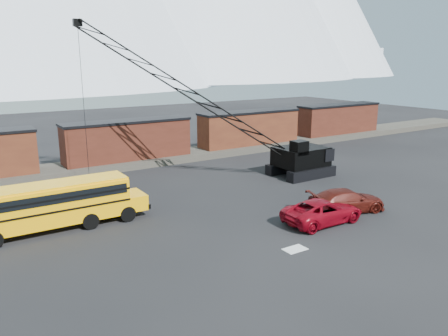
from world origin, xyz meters
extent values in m
plane|color=black|center=(0.00, 0.00, 0.00)|extent=(160.00, 160.00, 0.00)
cube|color=#4E4940|center=(0.00, 22.00, 0.35)|extent=(120.00, 5.00, 0.70)
cube|color=black|center=(-11.80, 22.00, 1.00)|extent=(2.20, 2.40, 0.60)
cube|color=#4B1F15|center=(0.00, 22.00, 2.70)|extent=(13.50, 2.90, 4.00)
cube|color=black|center=(0.00, 22.00, 4.75)|extent=(13.70, 3.10, 0.25)
cube|color=black|center=(-4.20, 22.00, 1.00)|extent=(2.20, 2.40, 0.60)
cube|color=black|center=(4.20, 22.00, 1.00)|extent=(2.20, 2.40, 0.60)
cube|color=#411B12|center=(16.00, 22.00, 2.70)|extent=(13.50, 2.90, 4.00)
cube|color=black|center=(16.00, 22.00, 4.75)|extent=(13.70, 3.10, 0.25)
cube|color=black|center=(11.80, 22.00, 1.00)|extent=(2.20, 2.40, 0.60)
cube|color=black|center=(20.20, 22.00, 1.00)|extent=(2.20, 2.40, 0.60)
cube|color=#4B1F15|center=(32.00, 22.00, 2.70)|extent=(13.50, 2.90, 4.00)
cube|color=black|center=(32.00, 22.00, 4.75)|extent=(13.70, 3.10, 0.25)
cube|color=black|center=(27.80, 22.00, 1.00)|extent=(2.20, 2.40, 0.60)
cube|color=black|center=(36.20, 22.00, 1.00)|extent=(2.20, 2.40, 0.60)
cube|color=silver|center=(0.50, -4.00, 0.01)|extent=(1.40, 0.90, 0.02)
cube|color=#FAAB05|center=(-11.02, 7.02, 1.80)|extent=(10.00, 2.50, 2.50)
cube|color=#FAAB05|center=(-5.42, 7.02, 1.10)|extent=(1.60, 2.30, 1.10)
cube|color=#FAAB05|center=(-11.02, 7.02, 3.10)|extent=(10.00, 2.30, 0.18)
cube|color=black|center=(-11.02, 5.76, 2.50)|extent=(9.60, 0.05, 0.65)
cube|color=black|center=(-11.02, 8.28, 2.50)|extent=(9.60, 0.05, 0.65)
cube|color=black|center=(-4.57, 7.02, 0.80)|extent=(0.15, 2.45, 0.35)
cylinder|color=black|center=(-8.82, 5.87, 0.55)|extent=(1.10, 0.35, 1.10)
cylinder|color=black|center=(-8.82, 8.17, 0.55)|extent=(1.10, 0.35, 1.10)
cylinder|color=black|center=(-6.22, 5.87, 0.55)|extent=(1.10, 0.35, 1.10)
cylinder|color=black|center=(-6.22, 8.17, 0.55)|extent=(1.10, 0.35, 1.10)
imported|color=maroon|center=(5.10, -1.65, 0.83)|extent=(6.04, 2.87, 1.67)
imported|color=#4A130D|center=(8.24, -0.98, 0.86)|extent=(6.31, 3.82, 1.71)
cube|color=black|center=(12.66, 7.25, 0.50)|extent=(5.50, 1.00, 1.00)
cube|color=black|center=(12.66, 10.45, 0.50)|extent=(5.50, 1.00, 1.00)
cube|color=black|center=(12.66, 8.85, 1.90)|extent=(4.80, 3.60, 1.80)
cube|color=black|center=(14.66, 8.85, 2.10)|extent=(1.20, 3.80, 1.20)
cube|color=black|center=(11.26, 7.65, 3.10)|extent=(1.40, 1.20, 1.30)
cube|color=black|center=(11.26, 7.10, 3.10)|extent=(1.20, 0.06, 0.90)
cube|color=black|center=(-5.84, 16.47, 14.04)|extent=(0.70, 0.50, 0.60)
cylinder|color=black|center=(-5.84, 16.47, 7.02)|extent=(0.04, 0.04, 13.74)
cube|color=black|center=(-5.84, 16.47, 0.35)|extent=(0.25, 0.25, 0.50)
camera|label=1|loc=(-16.18, -22.02, 11.01)|focal=35.00mm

